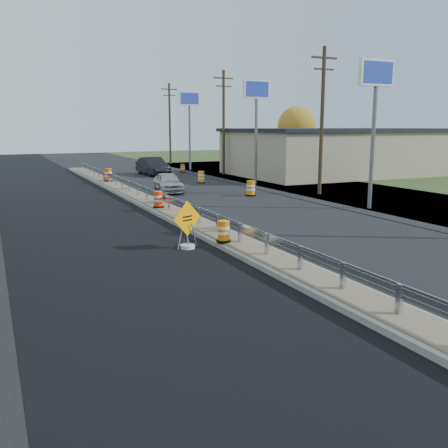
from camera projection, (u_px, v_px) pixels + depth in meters
name	position (u px, v px, depth m)	size (l,w,h in m)	color
ground	(218.00, 237.00, 20.33)	(140.00, 140.00, 0.00)	black
milled_overlay	(70.00, 208.00, 27.38)	(7.20, 120.00, 0.01)	black
median	(158.00, 206.00, 27.42)	(1.60, 55.00, 0.23)	gray
guardrail	(152.00, 193.00, 28.19)	(0.10, 46.15, 0.72)	silver
retail_building_near	(334.00, 151.00, 46.43)	(18.50, 12.50, 4.27)	tan
pylon_sign_south	(376.00, 87.00, 26.13)	(2.20, 0.30, 7.90)	slate
pylon_sign_mid	(256.00, 99.00, 37.68)	(2.20, 0.30, 7.90)	slate
pylon_sign_north	(189.00, 106.00, 50.12)	(2.20, 0.30, 7.90)	slate
utility_pole_smid	(322.00, 119.00, 32.17)	(1.90, 0.26, 9.40)	#473523
utility_pole_nmid	(224.00, 121.00, 45.50)	(1.90, 0.26, 9.40)	#473523
utility_pole_north	(170.00, 122.00, 58.82)	(1.90, 0.26, 9.40)	#473523
tree_far_yellow	(297.00, 126.00, 60.50)	(4.62, 4.62, 6.86)	#473523
caution_sign	(188.00, 237.00, 18.31)	(1.22, 0.54, 1.79)	white
barrel_median_near	(224.00, 232.00, 18.43)	(0.54, 0.54, 0.80)	black
barrel_median_mid	(158.00, 200.00, 26.26)	(0.59, 0.59, 0.86)	black
barrel_median_far	(108.00, 175.00, 38.81)	(0.68, 0.68, 0.99)	black
barrel_shoulder_near	(251.00, 189.00, 32.33)	(0.67, 0.67, 0.99)	black
barrel_shoulder_mid	(201.00, 177.00, 39.69)	(0.64, 0.64, 0.93)	black
barrel_shoulder_far	(183.00, 168.00, 48.93)	(0.56, 0.56, 0.82)	black
car_silver	(168.00, 182.00, 34.08)	(1.60, 3.99, 1.36)	#B4B4B9
car_dark_mid	(153.00, 166.00, 46.23)	(1.75, 5.02, 1.65)	black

